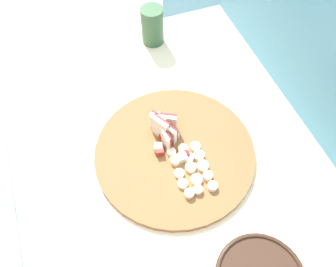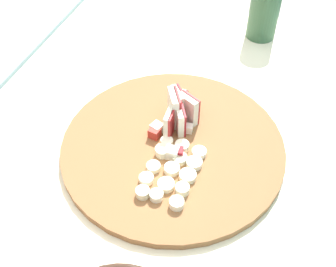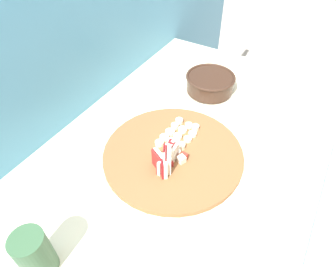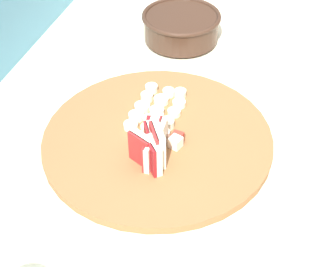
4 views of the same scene
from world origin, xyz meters
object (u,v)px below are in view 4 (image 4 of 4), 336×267
Objects in this scene: cutting_board at (158,139)px; ceramic_bowl at (181,26)px; apple_dice_pile at (162,135)px; banana_slice_rows at (156,110)px; apple_wedge_fan at (152,147)px.

ceramic_bowl reaches higher than cutting_board.
banana_slice_rows is at bearing 23.09° from apple_dice_pile.
ceramic_bowl is at bearing 7.12° from cutting_board.
apple_wedge_fan is 0.54× the size of ceramic_bowl.
apple_dice_pile is 0.36m from ceramic_bowl.
apple_dice_pile is (0.05, -0.00, -0.02)m from apple_wedge_fan.
apple_dice_pile is at bearing -171.46° from ceramic_bowl.
cutting_board is at bearing -172.88° from ceramic_bowl.
apple_wedge_fan is at bearing -172.80° from ceramic_bowl.
banana_slice_rows is 0.29m from ceramic_bowl.
banana_slice_rows is 0.81× the size of ceramic_bowl.
cutting_board is 4.23× the size of apple_wedge_fan.
banana_slice_rows reaches higher than cutting_board.
banana_slice_rows is (0.06, 0.02, 0.01)m from cutting_board.
apple_wedge_fan is at bearing 177.80° from apple_dice_pile.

